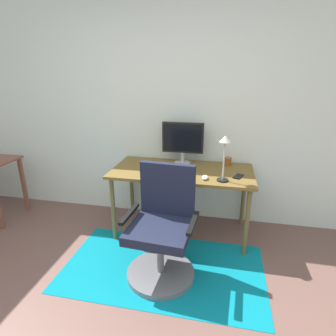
{
  "coord_description": "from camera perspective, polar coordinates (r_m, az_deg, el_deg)",
  "views": [
    {
      "loc": [
        0.74,
        -0.92,
        1.71
      ],
      "look_at": [
        0.23,
        1.52,
        0.83
      ],
      "focal_mm": 29.39,
      "sensor_mm": 36.0,
      "label": 1
    }
  ],
  "objects": [
    {
      "name": "wall_back",
      "position": [
        3.23,
        -1.65,
        12.07
      ],
      "size": [
        6.0,
        0.1,
        2.6
      ],
      "primitive_type": "cube",
      "color": "silver",
      "rests_on": "ground"
    },
    {
      "name": "area_rug",
      "position": [
        2.69,
        -1.01,
        -19.95
      ],
      "size": [
        1.81,
        1.01,
        0.01
      ],
      "primitive_type": "cube",
      "color": "#097589",
      "rests_on": "ground"
    },
    {
      "name": "desk",
      "position": [
        2.92,
        2.92,
        -1.67
      ],
      "size": [
        1.47,
        0.71,
        0.73
      ],
      "color": "brown",
      "rests_on": "ground"
    },
    {
      "name": "monitor",
      "position": [
        3.03,
        3.08,
        5.88
      ],
      "size": [
        0.45,
        0.18,
        0.46
      ],
      "color": "#B2B2B7",
      "rests_on": "desk"
    },
    {
      "name": "keyboard",
      "position": [
        2.72,
        0.87,
        -1.53
      ],
      "size": [
        0.43,
        0.13,
        0.02
      ],
      "primitive_type": "cube",
      "color": "black",
      "rests_on": "desk"
    },
    {
      "name": "computer_mouse",
      "position": [
        2.66,
        7.66,
        -1.95
      ],
      "size": [
        0.06,
        0.1,
        0.03
      ],
      "primitive_type": "ellipsoid",
      "color": "white",
      "rests_on": "desk"
    },
    {
      "name": "coffee_cup",
      "position": [
        3.1,
        12.3,
        1.39
      ],
      "size": [
        0.08,
        0.08,
        0.09
      ],
      "primitive_type": "cylinder",
      "color": "#924E1C",
      "rests_on": "desk"
    },
    {
      "name": "cell_phone",
      "position": [
        2.79,
        14.38,
        -1.69
      ],
      "size": [
        0.12,
        0.16,
        0.01
      ],
      "primitive_type": "cube",
      "rotation": [
        0.0,
        0.0,
        -0.39
      ],
      "color": "black",
      "rests_on": "desk"
    },
    {
      "name": "desk_lamp",
      "position": [
        2.56,
        11.67,
        3.94
      ],
      "size": [
        0.11,
        0.11,
        0.44
      ],
      "color": "black",
      "rests_on": "desk"
    },
    {
      "name": "office_chair",
      "position": [
        2.43,
        -1.2,
        -13.59
      ],
      "size": [
        0.61,
        0.59,
        0.98
      ],
      "rotation": [
        0.0,
        0.0,
        -0.07
      ],
      "color": "slate",
      "rests_on": "ground"
    }
  ]
}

